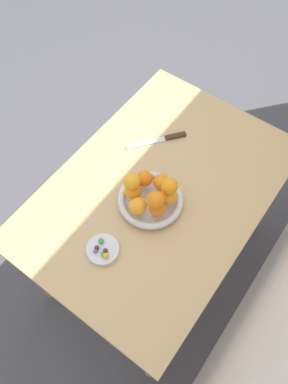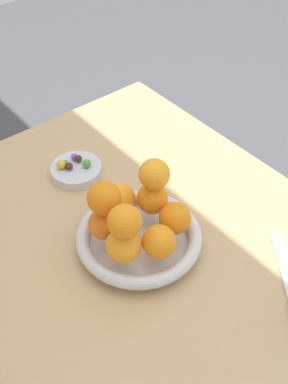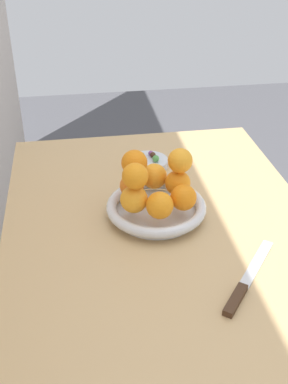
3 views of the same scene
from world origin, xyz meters
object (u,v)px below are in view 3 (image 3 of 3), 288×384
at_px(orange_4, 160,205).
at_px(candy_ball_1, 138,154).
at_px(dining_table, 163,261).
at_px(orange_1, 153,176).
at_px(candy_ball_0, 156,159).
at_px(orange_5, 183,198).
at_px(candy_ball_5, 143,155).
at_px(orange_6, 134,163).
at_px(orange_7, 135,176).
at_px(orange_3, 134,199).
at_px(candy_ball_2, 142,157).
at_px(knife, 246,282).
at_px(orange_0, 178,183).
at_px(candy_ball_4, 151,153).
at_px(candy_dish, 148,163).
at_px(candy_ball_3, 153,155).
at_px(orange_8, 180,161).
at_px(fruit_bowl, 156,208).
at_px(orange_2, 132,186).

height_order(orange_4, candy_ball_1, orange_4).
relative_size(dining_table, orange_1, 16.90).
relative_size(orange_1, candy_ball_0, 3.26).
xyz_separation_m(orange_5, candy_ball_5, (0.31, 0.05, -0.04)).
height_order(orange_6, orange_7, orange_7).
height_order(orange_3, candy_ball_0, orange_3).
xyz_separation_m(candy_ball_2, knife, (-0.53, -0.13, -0.03)).
distance_m(dining_table, orange_0, 0.20).
bearing_deg(candy_ball_4, candy_dish, 153.07).
bearing_deg(orange_3, candy_ball_3, -18.02).
distance_m(candy_ball_2, candy_ball_3, 0.04).
distance_m(candy_ball_0, knife, 0.52).
height_order(orange_8, knife, orange_8).
distance_m(candy_dish, orange_3, 0.30).
xyz_separation_m(orange_7, orange_8, (0.06, -0.12, -0.00)).
bearing_deg(orange_4, candy_ball_1, 0.35).
height_order(orange_3, candy_ball_4, orange_3).
relative_size(fruit_bowl, orange_2, 4.09).
relative_size(candy_dish, candy_ball_2, 6.85).
bearing_deg(orange_7, candy_ball_4, -16.07).
bearing_deg(fruit_bowl, dining_table, -174.38).
xyz_separation_m(orange_0, orange_5, (-0.07, 0.00, -0.00)).
height_order(dining_table, orange_5, orange_5).
bearing_deg(candy_dish, orange_2, 160.71).
bearing_deg(orange_2, orange_1, -60.17).
xyz_separation_m(orange_1, candy_ball_4, (0.21, -0.03, -0.04)).
bearing_deg(candy_ball_0, knife, -169.35).
distance_m(orange_2, candy_ball_4, 0.26).
bearing_deg(orange_0, candy_ball_1, 14.89).
distance_m(candy_ball_1, knife, 0.56).
distance_m(candy_ball_3, knife, 0.55).
xyz_separation_m(orange_7, candy_ball_5, (0.31, -0.06, -0.11)).
distance_m(orange_7, candy_ball_5, 0.33).
relative_size(fruit_bowl, candy_ball_1, 11.57).
bearing_deg(candy_ball_4, orange_8, -173.52).
bearing_deg(candy_ball_4, orange_4, 173.72).
bearing_deg(dining_table, orange_2, 30.22).
xyz_separation_m(candy_ball_1, candy_ball_3, (-0.00, -0.04, -0.00)).
relative_size(dining_table, fruit_bowl, 4.46).
bearing_deg(knife, candy_ball_0, 10.65).
bearing_deg(candy_dish, orange_6, 162.19).
distance_m(orange_2, candy_ball_0, 0.23).
distance_m(orange_5, candy_ball_4, 0.32).
height_order(candy_dish, candy_ball_5, candy_ball_5).
bearing_deg(candy_ball_4, orange_0, -174.35).
height_order(dining_table, candy_ball_4, candy_ball_4).
distance_m(dining_table, candy_ball_1, 0.36).
distance_m(fruit_bowl, candy_ball_3, 0.27).
xyz_separation_m(candy_dish, orange_5, (-0.29, -0.04, 0.06)).
distance_m(orange_1, candy_ball_4, 0.22).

